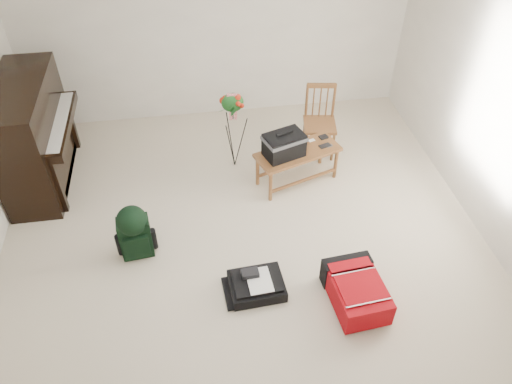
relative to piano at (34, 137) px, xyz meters
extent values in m
cube|color=beige|center=(2.19, -1.60, -0.60)|extent=(5.00, 5.50, 0.01)
cube|color=white|center=(2.19, -1.60, 1.90)|extent=(5.00, 5.50, 0.01)
cube|color=white|center=(2.19, 1.15, 0.65)|extent=(5.00, 0.04, 2.50)
cube|color=black|center=(-0.01, 0.00, 0.03)|extent=(0.55, 1.50, 1.25)
cube|color=black|center=(0.29, 0.00, 0.13)|extent=(0.28, 1.30, 0.10)
cube|color=white|center=(0.29, 0.00, 0.18)|extent=(0.22, 1.20, 0.02)
cube|color=black|center=(0.04, 0.00, -0.55)|extent=(0.45, 1.30, 0.10)
cube|color=brown|center=(2.93, -0.50, -0.18)|extent=(1.05, 0.68, 0.04)
cylinder|color=brown|center=(2.49, -0.66, -0.40)|extent=(0.04, 0.04, 0.40)
cylinder|color=brown|center=(2.49, -0.35, -0.40)|extent=(0.04, 0.04, 0.40)
cylinder|color=brown|center=(3.37, -0.66, -0.40)|extent=(0.04, 0.04, 0.40)
cylinder|color=brown|center=(3.37, -0.35, -0.40)|extent=(0.04, 0.04, 0.40)
cube|color=brown|center=(3.31, 0.01, -0.19)|extent=(0.44, 0.44, 0.04)
cylinder|color=brown|center=(3.15, -0.16, -0.40)|extent=(0.03, 0.03, 0.39)
cylinder|color=brown|center=(3.15, 0.17, -0.40)|extent=(0.03, 0.03, 0.39)
cylinder|color=brown|center=(3.48, -0.16, -0.40)|extent=(0.03, 0.03, 0.39)
cylinder|color=brown|center=(3.48, 0.17, -0.40)|extent=(0.03, 0.03, 0.39)
cube|color=brown|center=(3.31, 0.17, 0.26)|extent=(0.35, 0.09, 0.06)
cylinder|color=brown|center=(3.15, 0.17, 0.04)|extent=(0.03, 0.03, 0.48)
cylinder|color=brown|center=(3.48, 0.17, 0.04)|extent=(0.03, 0.03, 0.48)
cube|color=#A70707|center=(3.10, -2.29, -0.45)|extent=(0.50, 0.70, 0.26)
cube|color=black|center=(3.10, -2.03, -0.45)|extent=(0.48, 0.19, 0.28)
cube|color=#A70707|center=(3.10, -2.34, -0.31)|extent=(0.43, 0.41, 0.02)
cube|color=silver|center=(3.10, -2.53, -0.31)|extent=(0.42, 0.05, 0.01)
cube|color=black|center=(2.21, -2.02, -0.54)|extent=(0.53, 0.43, 0.12)
cube|color=black|center=(2.21, -2.02, -0.46)|extent=(0.47, 0.37, 0.03)
cube|color=white|center=(2.23, -2.04, -0.44)|extent=(0.24, 0.32, 0.01)
cube|color=black|center=(2.16, -1.96, -0.41)|extent=(0.17, 0.11, 0.05)
cube|color=black|center=(1.09, -1.37, -0.37)|extent=(0.33, 0.21, 0.46)
cube|color=black|center=(1.09, -1.49, -0.39)|extent=(0.25, 0.07, 0.27)
sphere|color=black|center=(1.09, -1.37, -0.13)|extent=(0.30, 0.30, 0.30)
cube|color=black|center=(1.02, -1.27, -0.37)|extent=(0.04, 0.03, 0.41)
cube|color=black|center=(1.17, -1.27, -0.37)|extent=(0.04, 0.03, 0.41)
cylinder|color=black|center=(2.24, -0.09, 0.21)|extent=(0.01, 0.01, 0.27)
ellipsoid|color=#19521C|center=(2.24, -0.09, 0.29)|extent=(0.25, 0.18, 0.23)
cube|color=red|center=(2.24, -0.11, 0.38)|extent=(0.13, 0.05, 0.07)
camera|label=1|loc=(1.76, -4.91, 3.28)|focal=35.00mm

